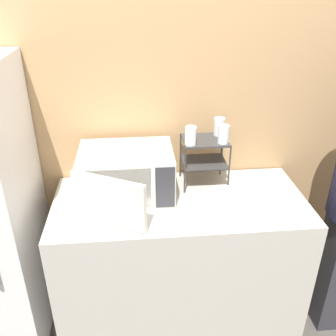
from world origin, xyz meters
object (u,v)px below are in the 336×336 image
at_px(dish_rack, 204,152).
at_px(microwave, 126,174).
at_px(glass_front_right, 224,134).
at_px(bowl, 224,197).
at_px(glass_front_left, 191,136).
at_px(glass_back_right, 219,127).

bearing_deg(dish_rack, microwave, -168.27).
xyz_separation_m(glass_front_right, bowl, (-0.01, -0.16, -0.33)).
xyz_separation_m(microwave, glass_front_right, (0.57, 0.04, 0.21)).
height_order(glass_front_left, glass_back_right, same).
bearing_deg(glass_back_right, glass_front_left, -146.97).
height_order(glass_back_right, glass_front_right, same).
height_order(microwave, bowl, microwave).
bearing_deg(glass_back_right, microwave, -164.19).
distance_m(glass_front_left, bowl, 0.41).
bearing_deg(dish_rack, glass_front_right, -32.22).
relative_size(glass_front_left, bowl, 0.58).
height_order(dish_rack, glass_front_right, glass_front_right).
distance_m(glass_back_right, glass_front_right, 0.12).
relative_size(microwave, bowl, 3.24).
height_order(dish_rack, glass_back_right, glass_back_right).
bearing_deg(microwave, glass_back_right, 15.81).
xyz_separation_m(microwave, glass_front_left, (0.38, 0.04, 0.21)).
relative_size(microwave, dish_rack, 2.01).
bearing_deg(glass_front_left, glass_back_right, 33.03).
relative_size(glass_back_right, bowl, 0.58).
height_order(microwave, dish_rack, dish_rack).
xyz_separation_m(microwave, dish_rack, (0.48, 0.10, 0.07)).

